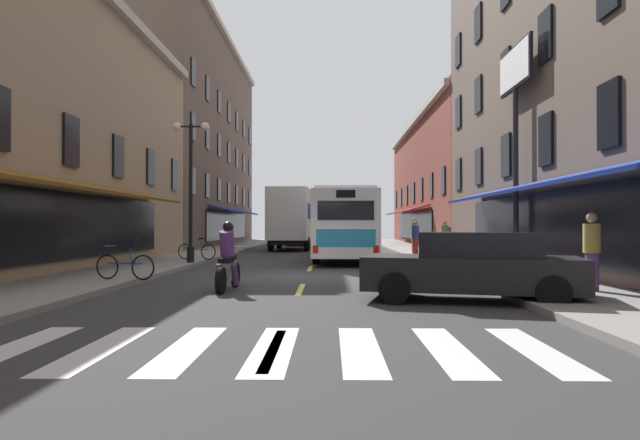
% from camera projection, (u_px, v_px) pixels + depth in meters
% --- Properties ---
extents(ground_plane, '(34.80, 80.00, 0.10)m').
position_uv_depth(ground_plane, '(307.00, 278.00, 16.94)').
color(ground_plane, '#333335').
extents(lane_centre_dashes, '(0.14, 73.90, 0.01)m').
position_uv_depth(lane_centre_dashes, '(306.00, 277.00, 16.69)').
color(lane_centre_dashes, '#DBCC4C').
rests_on(lane_centre_dashes, ground).
extents(crosswalk_near, '(7.10, 2.80, 0.01)m').
position_uv_depth(crosswalk_near, '(273.00, 349.00, 6.95)').
color(crosswalk_near, silver).
rests_on(crosswalk_near, ground).
extents(sidewalk_left, '(3.00, 80.00, 0.14)m').
position_uv_depth(sidewalk_left, '(117.00, 274.00, 17.05)').
color(sidewalk_left, gray).
rests_on(sidewalk_left, ground).
extents(sidewalk_right, '(3.00, 80.00, 0.14)m').
position_uv_depth(sidewalk_right, '(499.00, 274.00, 16.84)').
color(sidewalk_right, gray).
rests_on(sidewalk_right, ground).
extents(billboard_sign, '(0.40, 3.00, 7.54)m').
position_uv_depth(billboard_sign, '(516.00, 98.00, 18.69)').
color(billboard_sign, black).
rests_on(billboard_sign, sidewalk_right).
extents(transit_bus, '(2.82, 11.18, 3.07)m').
position_uv_depth(transit_bus, '(345.00, 224.00, 25.44)').
color(transit_bus, white).
rests_on(transit_bus, ground).
extents(box_truck, '(2.68, 6.96, 3.82)m').
position_uv_depth(box_truck, '(292.00, 219.00, 34.74)').
color(box_truck, '#B21E19').
rests_on(box_truck, ground).
extents(sedan_near, '(4.62, 2.70, 1.43)m').
position_uv_depth(sedan_near, '(473.00, 266.00, 11.30)').
color(sedan_near, black).
rests_on(sedan_near, ground).
extents(sedan_mid, '(2.05, 4.52, 1.47)m').
position_uv_depth(sedan_mid, '(301.00, 236.00, 43.08)').
color(sedan_mid, black).
rests_on(sedan_mid, ground).
extents(motorcycle_rider, '(0.62, 2.07, 1.66)m').
position_uv_depth(motorcycle_rider, '(228.00, 261.00, 13.17)').
color(motorcycle_rider, black).
rests_on(motorcycle_rider, ground).
extents(bicycle_near, '(1.68, 0.54, 0.91)m').
position_uv_depth(bicycle_near, '(125.00, 266.00, 14.41)').
color(bicycle_near, black).
rests_on(bicycle_near, sidewalk_left).
extents(bicycle_mid, '(1.68, 0.54, 0.91)m').
position_uv_depth(bicycle_mid, '(197.00, 251.00, 22.94)').
color(bicycle_mid, black).
rests_on(bicycle_mid, sidewalk_left).
extents(pedestrian_near, '(0.52, 0.39, 1.69)m').
position_uv_depth(pedestrian_near, '(445.00, 235.00, 29.50)').
color(pedestrian_near, '#33663F').
rests_on(pedestrian_near, sidewalk_right).
extents(pedestrian_mid, '(0.36, 0.36, 1.71)m').
position_uv_depth(pedestrian_mid, '(592.00, 250.00, 11.97)').
color(pedestrian_mid, '#66387F').
rests_on(pedestrian_mid, sidewalk_right).
extents(pedestrian_far, '(0.36, 0.36, 1.83)m').
position_uv_depth(pedestrian_far, '(414.00, 234.00, 29.03)').
color(pedestrian_far, '#B29947').
rests_on(pedestrian_far, sidewalk_right).
extents(pedestrian_rear, '(0.36, 0.36, 1.66)m').
position_uv_depth(pedestrian_rear, '(415.00, 237.00, 26.82)').
color(pedestrian_rear, maroon).
rests_on(pedestrian_rear, sidewalk_right).
extents(street_lamp_twin, '(1.42, 0.32, 5.41)m').
position_uv_depth(street_lamp_twin, '(191.00, 185.00, 21.21)').
color(street_lamp_twin, black).
rests_on(street_lamp_twin, sidewalk_left).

